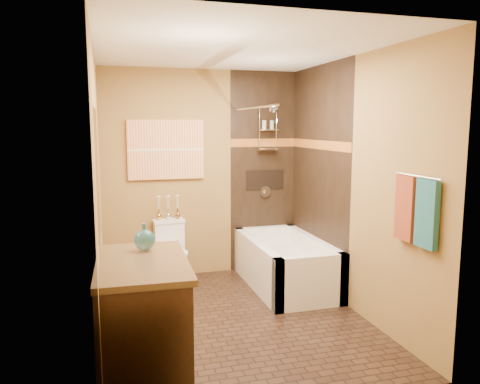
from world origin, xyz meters
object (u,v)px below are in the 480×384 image
object	(u,v)px
sunset_painting	(166,150)
bathtub	(285,267)
vanity	(143,322)
toilet	(171,252)

from	to	relation	value
sunset_painting	bathtub	distance (m)	1.96
sunset_painting	vanity	distance (m)	2.64
bathtub	vanity	bearing A→B (deg)	-136.73
sunset_painting	vanity	world-z (taller)	sunset_painting
toilet	vanity	xyz separation A→B (m)	(-0.48, -2.10, 0.09)
toilet	bathtub	bearing A→B (deg)	-25.48
bathtub	toilet	bearing A→B (deg)	159.01
sunset_painting	bathtub	size ratio (longest dim) A/B	0.60
vanity	bathtub	bearing A→B (deg)	45.18
sunset_painting	toilet	xyz separation A→B (m)	(0.00, -0.25, -1.18)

